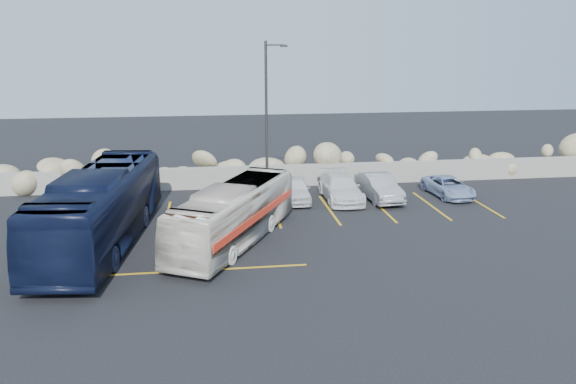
{
  "coord_description": "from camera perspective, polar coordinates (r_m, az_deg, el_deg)",
  "views": [
    {
      "loc": [
        -0.31,
        -18.75,
        7.89
      ],
      "look_at": [
        2.84,
        4.0,
        1.77
      ],
      "focal_mm": 35.0,
      "sensor_mm": 36.0,
      "label": 1
    }
  ],
  "objects": [
    {
      "name": "car_d",
      "position": [
        30.96,
        15.99,
        0.53
      ],
      "size": [
        1.97,
        3.79,
        1.02
      ],
      "primitive_type": "imported",
      "rotation": [
        0.0,
        0.0,
        0.08
      ],
      "color": "#8A9CC4",
      "rests_on": "ground"
    },
    {
      "name": "car_b",
      "position": [
        29.44,
        9.22,
        0.49
      ],
      "size": [
        1.7,
        4.08,
        1.31
      ],
      "primitive_type": "imported",
      "rotation": [
        0.0,
        0.0,
        0.08
      ],
      "color": "#9E9EA2",
      "rests_on": "ground"
    },
    {
      "name": "lamppost",
      "position": [
        28.63,
        -2.1,
        7.68
      ],
      "size": [
        1.14,
        0.18,
        8.0
      ],
      "color": "#332F2D",
      "rests_on": "ground"
    },
    {
      "name": "parking_lines",
      "position": [
        26.04,
        3.46,
        -2.74
      ],
      "size": [
        18.16,
        9.36,
        0.01
      ],
      "color": "gold",
      "rests_on": "ground"
    },
    {
      "name": "riprap_pile",
      "position": [
        32.63,
        -7.2,
        3.14
      ],
      "size": [
        54.0,
        2.8,
        2.6
      ],
      "primitive_type": null,
      "color": "#9C8A66",
      "rests_on": "ground"
    },
    {
      "name": "car_c",
      "position": [
        29.09,
        5.38,
        0.4
      ],
      "size": [
        1.79,
        4.39,
        1.27
      ],
      "primitive_type": "imported",
      "rotation": [
        0.0,
        0.0,
        -0.0
      ],
      "color": "white",
      "rests_on": "ground"
    },
    {
      "name": "tour_coach",
      "position": [
        23.6,
        -18.44,
        -1.49
      ],
      "size": [
        3.76,
        11.25,
        3.07
      ],
      "primitive_type": "imported",
      "rotation": [
        0.0,
        0.0,
        -0.11
      ],
      "color": "black",
      "rests_on": "ground"
    },
    {
      "name": "car_a",
      "position": [
        28.84,
        0.75,
        0.3
      ],
      "size": [
        1.72,
        3.72,
        1.23
      ],
      "primitive_type": "imported",
      "rotation": [
        0.0,
        0.0,
        -0.07
      ],
      "color": "white",
      "rests_on": "ground"
    },
    {
      "name": "ground",
      "position": [
        20.35,
        -6.46,
        -8.01
      ],
      "size": [
        90.0,
        90.0,
        0.0
      ],
      "primitive_type": "plane",
      "color": "black",
      "rests_on": "ground"
    },
    {
      "name": "vintage_bus",
      "position": [
        22.8,
        -5.49,
        -2.21
      ],
      "size": [
        5.77,
        8.62,
        2.41
      ],
      "primitive_type": "imported",
      "rotation": [
        0.0,
        0.0,
        -0.48
      ],
      "color": "silver",
      "rests_on": "ground"
    },
    {
      "name": "seawall",
      "position": [
        31.61,
        -7.12,
        1.46
      ],
      "size": [
        60.0,
        0.4,
        1.2
      ],
      "primitive_type": "cube",
      "color": "gray",
      "rests_on": "ground"
    }
  ]
}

